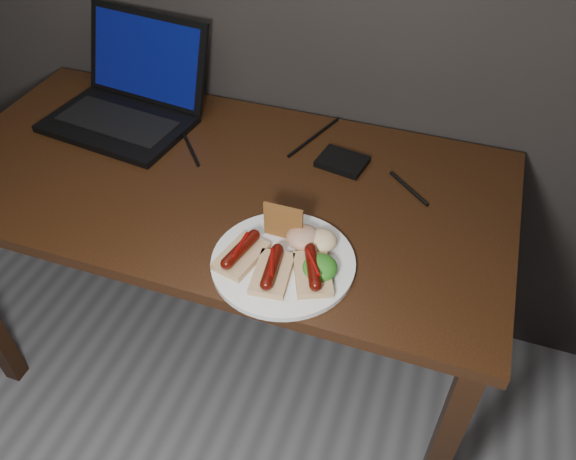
{
  "coord_description": "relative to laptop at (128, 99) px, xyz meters",
  "views": [
    {
      "loc": [
        0.51,
        0.42,
        1.59
      ],
      "look_at": [
        0.24,
        1.19,
        0.82
      ],
      "focal_mm": 35.0,
      "sensor_mm": 36.0,
      "label": 1
    }
  ],
  "objects": [
    {
      "name": "bread_sausage_right",
      "position": [
        0.66,
        -0.42,
        -0.03
      ],
      "size": [
        0.11,
        0.13,
        0.04
      ],
      "color": "#D6AD7E",
      "rests_on": "plate"
    },
    {
      "name": "laptop",
      "position": [
        0.0,
        0.0,
        0.0
      ],
      "size": [
        0.41,
        0.37,
        0.25
      ],
      "color": "black",
      "rests_on": "desk"
    },
    {
      "name": "desk_cables",
      "position": [
        0.32,
        -0.02,
        -0.05
      ],
      "size": [
        0.97,
        0.32,
        0.01
      ],
      "color": "black",
      "rests_on": "desk"
    },
    {
      "name": "bread_sausage_center",
      "position": [
        0.58,
        -0.44,
        -0.03
      ],
      "size": [
        0.08,
        0.12,
        0.04
      ],
      "color": "#D6AD7E",
      "rests_on": "plate"
    },
    {
      "name": "plate",
      "position": [
        0.59,
        -0.39,
        -0.05
      ],
      "size": [
        0.35,
        0.35,
        0.01
      ],
      "primitive_type": "cylinder",
      "rotation": [
        0.0,
        0.0,
        0.21
      ],
      "color": "white",
      "rests_on": "desk"
    },
    {
      "name": "crispbread",
      "position": [
        0.56,
        -0.33,
        -0.0
      ],
      "size": [
        0.09,
        0.01,
        0.08
      ],
      "primitive_type": "cube",
      "color": "#8F5D27",
      "rests_on": "plate"
    },
    {
      "name": "bread_sausage_left",
      "position": [
        0.5,
        -0.42,
        -0.03
      ],
      "size": [
        0.09,
        0.13,
        0.04
      ],
      "color": "#D6AD7E",
      "rests_on": "plate"
    },
    {
      "name": "salsa_mound",
      "position": [
        0.61,
        -0.34,
        -0.02
      ],
      "size": [
        0.07,
        0.07,
        0.04
      ],
      "primitive_type": "ellipsoid",
      "color": "maroon",
      "rests_on": "plate"
    },
    {
      "name": "coleslaw_mound",
      "position": [
        0.65,
        -0.33,
        -0.03
      ],
      "size": [
        0.06,
        0.06,
        0.04
      ],
      "primitive_type": "ellipsoid",
      "color": "beige",
      "rests_on": "plate"
    },
    {
      "name": "hard_drive",
      "position": [
        0.61,
        -0.02,
        -0.05
      ],
      "size": [
        0.13,
        0.11,
        0.02
      ],
      "primitive_type": "cube",
      "rotation": [
        0.0,
        0.0,
        -0.18
      ],
      "color": "black",
      "rests_on": "desk"
    },
    {
      "name": "salad_greens",
      "position": [
        0.67,
        -0.41,
        -0.02
      ],
      "size": [
        0.07,
        0.07,
        0.04
      ],
      "primitive_type": "ellipsoid",
      "color": "#195811",
      "rests_on": "plate"
    },
    {
      "name": "desk",
      "position": [
        0.34,
        -0.17,
        -0.14
      ],
      "size": [
        1.4,
        0.7,
        0.75
      ],
      "color": "#371D0D",
      "rests_on": "ground"
    }
  ]
}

